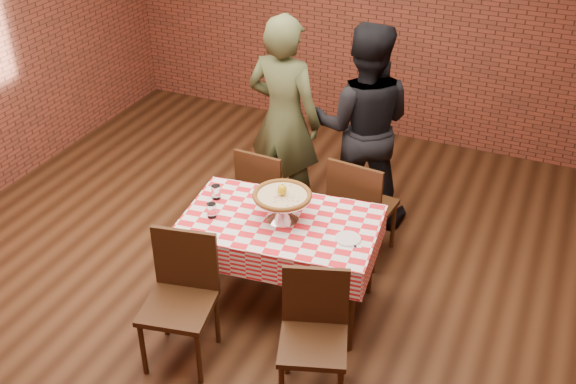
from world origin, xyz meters
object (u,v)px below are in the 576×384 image
object	(u,v)px
chair_near_left	(178,305)
chair_far_right	(363,205)
water_glass_left	(212,210)
chair_far_left	(269,192)
water_glass_right	(216,192)
diner_olive	(284,120)
condiment_caddy	(295,192)
pizza	(282,196)
diner_black	(363,126)
chair_near_right	(313,344)
pizza_stand	(282,208)
table	(281,263)

from	to	relation	value
chair_near_left	chair_far_right	world-z (taller)	chair_far_right
water_glass_left	chair_far_left	bearing A→B (deg)	89.40
water_glass_right	diner_olive	xyz separation A→B (m)	(0.06, 1.10, 0.11)
condiment_caddy	pizza	bearing A→B (deg)	-110.19
water_glass_right	diner_black	world-z (taller)	diner_black
chair_far_right	diner_olive	distance (m)	1.01
chair_far_left	diner_olive	distance (m)	0.63
water_glass_right	chair_near_left	world-z (taller)	chair_near_left
water_glass_left	chair_near_left	xyz separation A→B (m)	(0.08, -0.64, -0.35)
diner_olive	water_glass_right	bearing A→B (deg)	91.70
diner_black	chair_far_right	bearing A→B (deg)	97.11
water_glass_left	chair_far_right	world-z (taller)	chair_far_right
chair_near_right	water_glass_left	bearing A→B (deg)	131.38
water_glass_left	water_glass_right	size ratio (longest dim) A/B	1.00
water_glass_right	chair_far_left	bearing A→B (deg)	81.74
pizza_stand	diner_black	xyz separation A→B (m)	(0.14, 1.36, 0.05)
chair_far_left	diner_black	distance (m)	0.97
table	water_glass_left	world-z (taller)	water_glass_left
condiment_caddy	chair_far_left	world-z (taller)	chair_far_left
chair_near_right	diner_black	bearing A→B (deg)	82.55
pizza_stand	diner_black	world-z (taller)	diner_black
chair_far_left	chair_far_right	world-z (taller)	chair_far_right
pizza	water_glass_left	xyz separation A→B (m)	(-0.47, -0.18, -0.14)
pizza_stand	water_glass_right	xyz separation A→B (m)	(-0.56, 0.05, -0.04)
water_glass_left	chair_far_right	bearing A→B (deg)	51.22
chair_far_right	water_glass_right	bearing A→B (deg)	46.56
pizza	water_glass_right	size ratio (longest dim) A/B	3.91
chair_far_left	water_glass_left	bearing A→B (deg)	92.02
water_glass_right	chair_near_left	size ratio (longest dim) A/B	0.11
pizza_stand	diner_olive	bearing A→B (deg)	113.48
pizza	chair_near_left	xyz separation A→B (m)	(-0.39, -0.82, -0.48)
table	pizza	distance (m)	0.57
water_glass_right	diner_black	size ratio (longest dim) A/B	0.06
water_glass_right	chair_far_right	bearing A→B (deg)	40.85
chair_near_left	chair_near_right	xyz separation A→B (m)	(0.94, 0.04, -0.02)
chair_far_left	pizza_stand	bearing A→B (deg)	124.24
chair_near_left	diner_black	distance (m)	2.28
chair_near_left	chair_far_left	xyz separation A→B (m)	(-0.07, 1.56, -0.02)
condiment_caddy	chair_far_right	bearing A→B (deg)	34.42
diner_olive	diner_black	xyz separation A→B (m)	(0.64, 0.21, -0.02)
water_glass_right	pizza	bearing A→B (deg)	-4.85
pizza	chair_near_right	bearing A→B (deg)	-54.42
water_glass_right	chair_far_right	distance (m)	1.24
table	chair_far_right	bearing A→B (deg)	67.80
water_glass_left	pizza	bearing A→B (deg)	21.32
water_glass_left	chair_far_left	distance (m)	0.99
table	chair_near_right	bearing A→B (deg)	-53.41
pizza	water_glass_left	bearing A→B (deg)	-158.68
water_glass_left	diner_black	distance (m)	1.66
table	water_glass_right	xyz separation A→B (m)	(-0.55, 0.07, 0.44)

